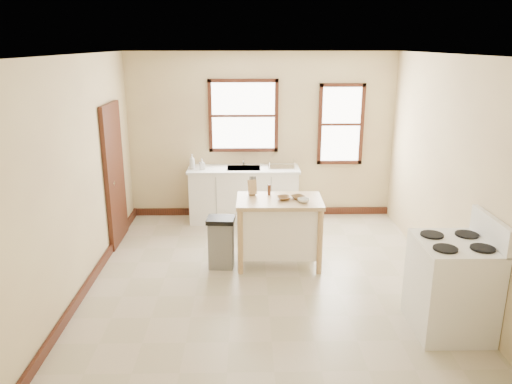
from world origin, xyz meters
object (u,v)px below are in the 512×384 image
knife_block (252,188)px  gas_stove (452,275)px  bowl_a (284,198)px  bowl_b (298,197)px  trash_bin (221,242)px  pepper_grinder (269,190)px  soap_bottle_b (202,164)px  dish_rack (282,164)px  bowl_c (304,200)px  kitchen_island (279,232)px  soap_bottle_a (192,162)px

knife_block → gas_stove: 2.81m
bowl_a → bowl_b: size_ratio=1.04×
bowl_a → trash_bin: (-0.84, -0.07, -0.60)m
knife_block → gas_stove: size_ratio=0.16×
pepper_grinder → soap_bottle_b: bearing=124.9°
dish_rack → bowl_c: (0.16, -1.93, -0.02)m
bowl_c → gas_stove: (1.38, -1.53, -0.32)m
dish_rack → trash_bin: (-0.93, -1.88, -0.62)m
soap_bottle_b → kitchen_island: bearing=-74.6°
bowl_a → soap_bottle_b: bearing=125.7°
soap_bottle_b → dish_rack: soap_bottle_b is taller
bowl_b → kitchen_island: bearing=-176.9°
bowl_a → gas_stove: 2.34m
dish_rack → trash_bin: bearing=-141.1°
kitchen_island → trash_bin: kitchen_island is taller
kitchen_island → pepper_grinder: pepper_grinder is taller
bowl_c → trash_bin: (-1.09, 0.05, -0.60)m
soap_bottle_a → trash_bin: soap_bottle_a is taller
bowl_b → trash_bin: (-1.03, -0.10, -0.60)m
kitchen_island → dish_rack: bearing=86.3°
soap_bottle_a → gas_stove: (3.02, -3.40, -0.41)m
bowl_b → gas_stove: 2.24m
soap_bottle_b → dish_rack: bearing=-15.0°
soap_bottle_a → knife_block: 1.80m
kitchen_island → trash_bin: bearing=-172.5°
bowl_a → dish_rack: bearing=87.1°
bowl_b → gas_stove: bearing=-49.5°
soap_bottle_b → bowl_b: soap_bottle_b is taller
pepper_grinder → gas_stove: gas_stove is taller
soap_bottle_a → dish_rack: bearing=-19.2°
kitchen_island → bowl_a: bowl_a is taller
knife_block → pepper_grinder: bearing=-19.8°
bowl_a → bowl_c: bearing=-25.2°
soap_bottle_b → pepper_grinder: 1.82m
bowl_c → soap_bottle_b: bearing=128.9°
bowl_b → trash_bin: 1.19m
bowl_a → trash_bin: bearing=-175.5°
gas_stove → dish_rack: bearing=114.0°
bowl_c → soap_bottle_a: bearing=131.4°
bowl_a → bowl_c: bowl_c is taller
bowl_b → trash_bin: bowl_b is taller
soap_bottle_a → dish_rack: size_ratio=0.56×
dish_rack → kitchen_island: dish_rack is taller
knife_block → gas_stove: (2.05, -1.88, -0.40)m
soap_bottle_a → kitchen_island: size_ratio=0.22×
dish_rack → bowl_b: bearing=-111.6°
soap_bottle_a → soap_bottle_b: soap_bottle_a is taller
bowl_a → bowl_b: bearing=10.7°
soap_bottle_a → trash_bin: 2.02m
soap_bottle_b → kitchen_island: soap_bottle_b is taller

